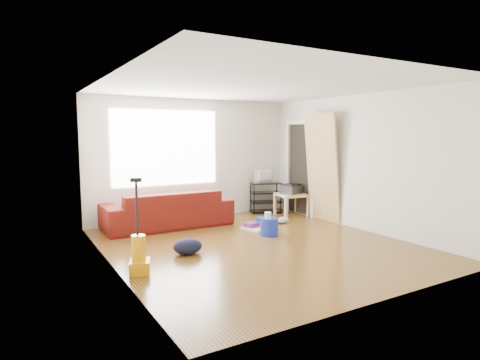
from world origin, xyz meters
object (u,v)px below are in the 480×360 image
sofa (168,227)px  bucket (269,235)px  backpack (188,254)px  tv_stand (266,197)px  cleaning_tray (258,226)px  vacuum (139,255)px  side_table (291,197)px

sofa → bucket: 2.01m
bucket → sofa: bearing=130.4°
bucket → backpack: 1.71m
sofa → tv_stand: tv_stand is taller
sofa → bucket: sofa is taller
sofa → cleaning_tray: bearing=144.2°
vacuum → cleaning_tray: bearing=45.5°
sofa → side_table: bearing=173.9°
vacuum → sofa: bearing=81.7°
tv_stand → side_table: size_ratio=1.14×
tv_stand → bucket: bearing=-103.3°
side_table → bucket: size_ratio=2.18×
vacuum → side_table: bearing=46.5°
sofa → tv_stand: bearing=-173.7°
cleaning_tray → bucket: bearing=-101.2°
sofa → backpack: size_ratio=5.59×
side_table → backpack: bearing=-153.4°
cleaning_tray → backpack: size_ratio=1.49×
tv_stand → side_table: bearing=-43.1°
vacuum → bucket: bearing=36.2°
side_table → tv_stand: bearing=118.0°
tv_stand → side_table: 0.64m
sofa → vacuum: vacuum is taller
cleaning_tray → backpack: bearing=-154.8°
sofa → vacuum: size_ratio=1.99×
backpack → tv_stand: bearing=39.8°
backpack → vacuum: 0.96m
side_table → cleaning_tray: side_table is taller
cleaning_tray → vacuum: (-2.62, -1.25, 0.17)m
sofa → tv_stand: 2.47m
side_table → vacuum: size_ratio=0.56×
sofa → backpack: (-0.38, -1.85, 0.00)m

